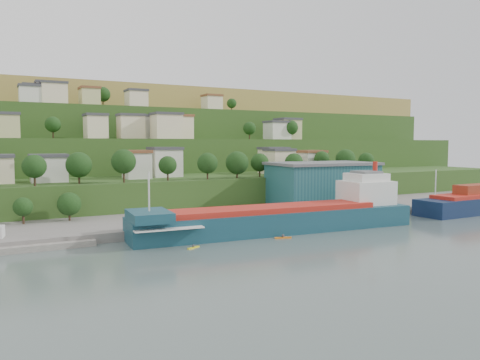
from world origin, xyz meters
TOP-DOWN VIEW (x-y plane):
  - ground at (0.00, 0.00)m, footprint 500.00×500.00m
  - quay at (20.00, 28.00)m, footprint 220.00×26.00m
  - hillside at (-0.02, 168.68)m, footprint 360.00×210.48m
  - cargo_ship_near at (7.49, 9.08)m, footprint 69.60×15.47m
  - warehouse at (34.71, 31.00)m, footprint 32.29×21.18m
  - dinghy at (-42.72, 21.12)m, footprint 4.21×2.23m
  - kayak_orange at (2.08, 2.19)m, footprint 3.64×1.82m
  - kayak_yellow at (-18.60, 2.40)m, footprint 2.89×1.69m

SIDE VIEW (x-z plane):
  - ground at x=0.00m, z-range 0.00..0.00m
  - quay at x=20.00m, z-range -2.00..2.00m
  - hillside at x=-0.02m, z-range -47.91..48.09m
  - kayak_yellow at x=-18.60m, z-range -0.15..0.58m
  - kayak_orange at x=2.08m, z-range -0.19..0.72m
  - dinghy at x=-42.72m, z-range 1.20..2.00m
  - cargo_ship_near at x=7.49m, z-range -6.03..11.70m
  - warehouse at x=34.71m, z-range 2.03..14.83m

